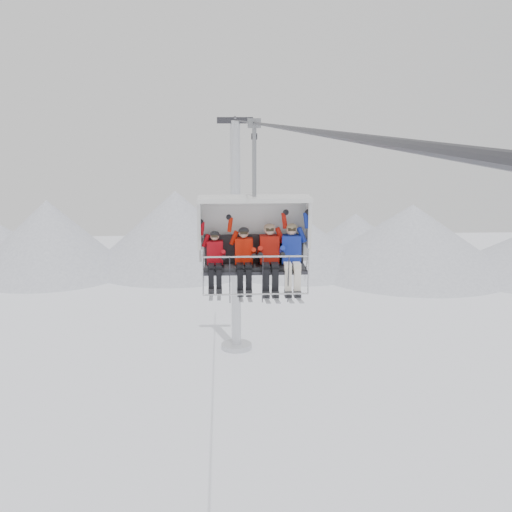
{
  "coord_description": "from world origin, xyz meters",
  "views": [
    {
      "loc": [
        -0.75,
        -14.14,
        13.41
      ],
      "look_at": [
        0.0,
        0.0,
        10.36
      ],
      "focal_mm": 45.0,
      "sensor_mm": 36.0,
      "label": 1
    }
  ],
  "objects_px": {
    "lift_tower_right": "(236,254)",
    "chairlift_carrier": "(254,233)",
    "skier_far_left": "(215,259)",
    "skier_center_right": "(270,255)",
    "skier_center_left": "(244,257)",
    "skier_far_right": "(291,255)"
  },
  "relations": [
    {
      "from": "chairlift_carrier",
      "to": "skier_far_right",
      "type": "relative_size",
      "value": 2.24
    },
    {
      "from": "lift_tower_right",
      "to": "chairlift_carrier",
      "type": "height_order",
      "value": "lift_tower_right"
    },
    {
      "from": "skier_far_left",
      "to": "skier_far_right",
      "type": "distance_m",
      "value": 1.81
    },
    {
      "from": "lift_tower_right",
      "to": "chairlift_carrier",
      "type": "distance_m",
      "value": 21.68
    },
    {
      "from": "chairlift_carrier",
      "to": "skier_center_left",
      "type": "bearing_deg",
      "value": -129.1
    },
    {
      "from": "skier_center_left",
      "to": "skier_center_right",
      "type": "relative_size",
      "value": 0.95
    },
    {
      "from": "chairlift_carrier",
      "to": "skier_far_left",
      "type": "height_order",
      "value": "chairlift_carrier"
    },
    {
      "from": "lift_tower_right",
      "to": "skier_far_right",
      "type": "height_order",
      "value": "lift_tower_right"
    },
    {
      "from": "lift_tower_right",
      "to": "skier_center_right",
      "type": "distance_m",
      "value": 21.87
    },
    {
      "from": "lift_tower_right",
      "to": "chairlift_carrier",
      "type": "bearing_deg",
      "value": -90.0
    },
    {
      "from": "skier_center_left",
      "to": "skier_center_right",
      "type": "distance_m",
      "value": 0.61
    },
    {
      "from": "skier_center_left",
      "to": "skier_center_right",
      "type": "bearing_deg",
      "value": 0.83
    },
    {
      "from": "chairlift_carrier",
      "to": "skier_center_right",
      "type": "xyz_separation_m",
      "value": [
        0.35,
        -0.3,
        -0.48
      ]
    },
    {
      "from": "skier_far_right",
      "to": "lift_tower_right",
      "type": "bearing_deg",
      "value": 92.33
    },
    {
      "from": "lift_tower_right",
      "to": "skier_center_left",
      "type": "distance_m",
      "value": 21.87
    },
    {
      "from": "lift_tower_right",
      "to": "skier_center_right",
      "type": "bearing_deg",
      "value": -89.05
    },
    {
      "from": "skier_center_left",
      "to": "skier_far_right",
      "type": "height_order",
      "value": "skier_far_right"
    },
    {
      "from": "skier_far_left",
      "to": "skier_center_left",
      "type": "relative_size",
      "value": 1.0
    },
    {
      "from": "skier_center_left",
      "to": "skier_center_right",
      "type": "xyz_separation_m",
      "value": [
        0.61,
        0.01,
        0.04
      ]
    },
    {
      "from": "skier_center_right",
      "to": "skier_far_right",
      "type": "relative_size",
      "value": 1.0
    },
    {
      "from": "skier_far_left",
      "to": "skier_center_right",
      "type": "relative_size",
      "value": 0.95
    },
    {
      "from": "skier_far_left",
      "to": "skier_far_right",
      "type": "height_order",
      "value": "skier_far_right"
    }
  ]
}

